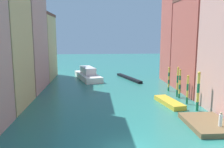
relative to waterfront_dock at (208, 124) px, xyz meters
The scene contains 15 objects.
ground_plane 21.93m from the waterfront_dock, 115.02° to the left, with size 154.00×154.00×0.00m, color #28756B.
building_left_2 32.51m from the waterfront_dock, 142.91° to the left, with size 8.04×10.89×18.54m.
building_left_3 39.26m from the waterfront_dock, 130.13° to the left, with size 8.04×10.28×14.12m.
building_right_2 17.89m from the waterfront_dock, 66.85° to the left, with size 8.04×11.07×15.69m.
building_right_3 26.76m from the waterfront_dock, 75.27° to the left, with size 8.04×7.14×19.35m.
waterfront_dock is the anchor object (origin of this frame).
person_on_dock 1.76m from the waterfront_dock, 65.68° to the right, with size 0.36×0.36×1.48m.
mooring_pole_0 5.69m from the waterfront_dock, 77.86° to the left, with size 0.38×0.38×5.05m.
mooring_pole_1 8.38m from the waterfront_dock, 83.29° to the left, with size 0.31×0.31×4.08m.
mooring_pole_2 11.40m from the waterfront_dock, 85.16° to the left, with size 0.31×0.31×4.48m.
mooring_pole_3 12.31m from the waterfront_dock, 85.62° to the left, with size 0.29×0.29×4.70m.
mooring_pole_4 16.03m from the waterfront_dock, 87.27° to the left, with size 0.31×0.31×4.15m.
vaporetto_white 31.04m from the waterfront_dock, 115.64° to the left, with size 6.50×11.87×2.66m.
gondola_black 27.57m from the waterfront_dock, 99.48° to the left, with size 4.17×10.58×0.50m.
motorboat_0 8.17m from the waterfront_dock, 101.38° to the left, with size 2.84×6.24×0.63m.
Camera 1 is at (-2.52, -18.16, 9.54)m, focal length 37.64 mm.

